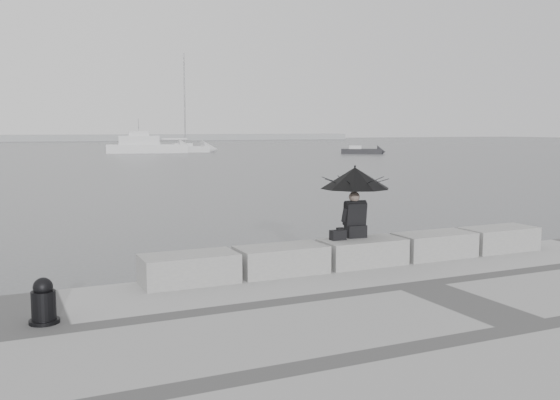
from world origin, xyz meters
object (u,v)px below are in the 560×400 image
seated_person (355,184)px  motor_cruiser (147,146)px  mooring_bollard (44,304)px  small_motorboat (361,151)px  sailboat_right (182,148)px

seated_person → motor_cruiser: (11.73, 69.77, -1.14)m
mooring_bollard → motor_cruiser: motor_cruiser is taller
small_motorboat → motor_cruiser: bearing=-179.2°
seated_person → motor_cruiser: 70.76m
mooring_bollard → small_motorboat: 71.07m
mooring_bollard → small_motorboat: size_ratio=0.12×
mooring_bollard → sailboat_right: size_ratio=0.05×
sailboat_right → motor_cruiser: (-4.58, 0.17, 0.36)m
motor_cruiser → small_motorboat: (23.74, -13.47, -0.57)m
small_motorboat → seated_person: bearing=-91.9°
seated_person → small_motorboat: seated_person is taller
seated_person → mooring_bollard: seated_person is taller
sailboat_right → small_motorboat: size_ratio=2.52×
sailboat_right → small_motorboat: 23.32m
mooring_bollard → motor_cruiser: bearing=76.2°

